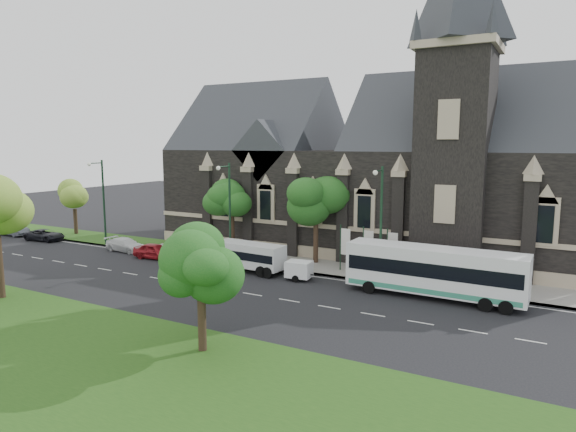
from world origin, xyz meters
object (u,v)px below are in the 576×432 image
Objects in this scene: tree_walk_far at (76,196)px; banner_flag_center at (367,246)px; tree_park_east at (205,263)px; street_lamp_mid at (228,207)px; tour_coach at (434,271)px; shuttle_bus at (250,255)px; street_lamp_near at (380,218)px; tree_walk_right at (319,199)px; car_far_grey at (13,229)px; tree_park_near at (0,207)px; box_trailer at (299,269)px; banner_flag_right at (390,249)px; street_lamp_far at (102,198)px; banner_flag_left at (344,244)px; car_far_white at (126,245)px; car_far_black at (45,235)px; tree_walk_left at (235,195)px; sedan at (199,256)px; car_far_red at (155,251)px.

tree_walk_far reaches higher than banner_flag_center.
tree_park_east is 19.32m from street_lamp_mid.
shuttle_bus is at bearing -178.78° from tour_coach.
tour_coach is at bearing -20.73° from street_lamp_near.
car_far_grey is (-37.42, -4.51, -5.08)m from tree_walk_right.
tree_walk_far is at bearing 130.28° from tree_park_near.
banner_flag_right is at bearing 28.09° from box_trailer.
street_lamp_near reaches higher than tree_walk_far.
car_far_grey is at bearing -178.84° from street_lamp_near.
street_lamp_far is 26.50m from banner_flag_left.
tree_walk_far is at bearing 174.83° from tour_coach.
banner_flag_center is (-1.71, 1.91, -2.73)m from street_lamp_near.
street_lamp_mid reaches higher than banner_flag_right.
car_far_white is (-26.25, -2.80, -1.72)m from banner_flag_right.
street_lamp_near is 2.02× the size of car_far_grey.
banner_flag_center is (5.08, -1.71, -3.43)m from tree_walk_right.
banner_flag_right reaches higher than car_far_grey.
tree_park_near is 0.95× the size of street_lamp_mid.
tour_coach is 42.62m from car_far_black.
car_far_white is at bearing -18.53° from tree_walk_far.
street_lamp_mid reaches higher than banner_flag_center.
street_lamp_near reaches higher than car_far_black.
car_far_grey is at bearing 92.86° from car_far_white.
tree_walk_left is 16.52m from banner_flag_right.
tree_walk_right is 0.64× the size of tour_coach.
tree_walk_far is 8.42m from street_lamp_far.
tree_park_near is 17.92m from street_lamp_far.
shuttle_bus is (-8.98, -3.60, -0.98)m from banner_flag_center.
tour_coach reaches higher than shuttle_bus.
banner_flag_right is at bearing 81.44° from street_lamp_near.
car_far_grey is (-6.38, -3.98, -3.88)m from tree_walk_far.
street_lamp_mid is (7.77, 15.86, -1.30)m from tree_park_near.
car_far_white is at bearing -173.91° from banner_flag_right.
tree_walk_left reaches higher than car_far_white.
street_lamp_mid is at bearing 0.00° from street_lamp_far.
sedan is (-16.39, -1.38, -4.44)m from street_lamp_near.
street_lamp_near reaches higher than tree_walk_right.
tree_park_near is 0.95× the size of street_lamp_near.
street_lamp_far reaches higher than tree_walk_far.
banner_flag_left is 0.89× the size of car_far_black.
street_lamp_near reaches higher than banner_flag_center.
tree_park_east reaches higher than box_trailer.
tree_walk_right is 1.95× the size of banner_flag_right.
tree_walk_left is 1.71× the size of car_far_grey.
tree_walk_left is 21.35m from tour_coach.
car_far_red reaches higher than sedan.
tree_walk_left is at bearing -63.25° from car_far_white.
tree_walk_far is 22.25m from sedan.
tree_park_near is 22.70m from car_far_black.
tree_park_east is 17.12m from tour_coach.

